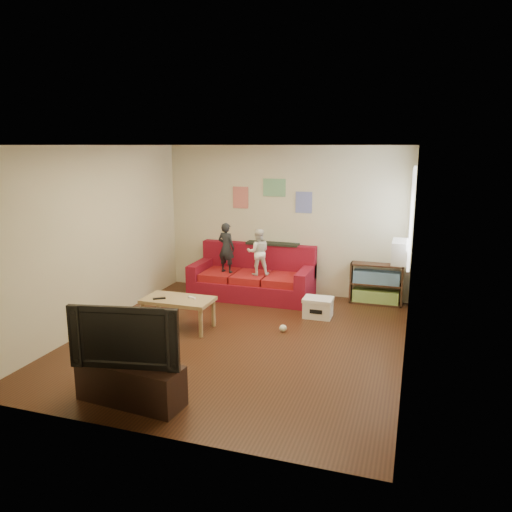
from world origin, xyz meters
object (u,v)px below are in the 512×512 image
(tv_stand, at_px, (131,383))
(television, at_px, (128,334))
(child_a, at_px, (226,248))
(sofa, at_px, (253,279))
(child_b, at_px, (258,252))
(coffee_table, at_px, (178,303))
(file_box, at_px, (318,307))
(bookshelf, at_px, (376,286))

(tv_stand, distance_m, television, 0.56)
(child_a, xyz_separation_m, tv_stand, (0.42, -3.91, -0.69))
(sofa, distance_m, child_b, 0.59)
(coffee_table, height_order, file_box, coffee_table)
(child_a, height_order, coffee_table, child_a)
(sofa, distance_m, child_a, 0.76)
(file_box, height_order, television, television)
(child_a, xyz_separation_m, bookshelf, (2.62, 0.40, -0.59))
(bookshelf, distance_m, file_box, 1.30)
(child_a, xyz_separation_m, coffee_table, (-0.10, -1.74, -0.51))
(coffee_table, relative_size, bookshelf, 1.17)
(child_b, height_order, file_box, child_b)
(coffee_table, xyz_separation_m, bookshelf, (2.72, 2.14, -0.08))
(bookshelf, bearing_deg, child_b, -168.79)
(bookshelf, xyz_separation_m, television, (-2.19, -4.31, 0.46))
(file_box, bearing_deg, coffee_table, -149.25)
(child_a, height_order, file_box, child_a)
(bookshelf, relative_size, tv_stand, 0.76)
(coffee_table, relative_size, television, 0.89)
(child_b, height_order, television, child_b)
(file_box, height_order, tv_stand, tv_stand)
(child_b, distance_m, tv_stand, 3.96)
(file_box, distance_m, television, 3.63)
(child_a, bearing_deg, television, 108.77)
(child_a, distance_m, bookshelf, 2.71)
(tv_stand, bearing_deg, bookshelf, 68.18)
(coffee_table, relative_size, tv_stand, 0.88)
(file_box, distance_m, tv_stand, 3.58)
(child_b, bearing_deg, bookshelf, 170.40)
(child_a, bearing_deg, coffee_table, 99.28)
(sofa, bearing_deg, child_b, -49.69)
(sofa, height_order, file_box, sofa)
(child_a, height_order, bookshelf, child_a)
(bookshelf, bearing_deg, sofa, -174.05)
(sofa, bearing_deg, coffee_table, -106.11)
(child_b, xyz_separation_m, file_box, (1.20, -0.61, -0.70))
(child_a, height_order, child_b, child_a)
(coffee_table, distance_m, file_box, 2.22)
(sofa, bearing_deg, file_box, -30.03)
(child_a, bearing_deg, file_box, 173.98)
(child_a, relative_size, coffee_table, 0.87)
(child_b, xyz_separation_m, coffee_table, (-0.70, -1.74, -0.47))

